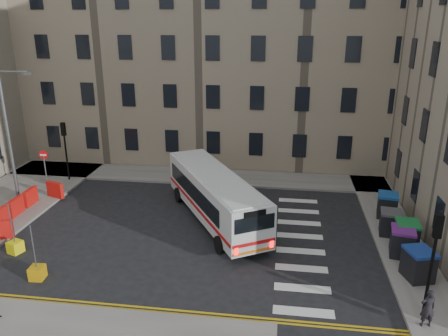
% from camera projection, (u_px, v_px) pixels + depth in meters
% --- Properties ---
extents(ground, '(120.00, 120.00, 0.00)m').
position_uv_depth(ground, '(224.00, 235.00, 23.27)').
color(ground, black).
rests_on(ground, ground).
extents(pavement_north, '(36.00, 3.20, 0.15)m').
position_uv_depth(pavement_north, '(160.00, 174.00, 32.10)').
color(pavement_north, slate).
rests_on(pavement_north, ground).
extents(pavement_east, '(2.40, 26.00, 0.15)m').
position_uv_depth(pavement_east, '(384.00, 212.00, 25.81)').
color(pavement_east, slate).
rests_on(pavement_east, ground).
extents(terrace_north, '(38.30, 10.80, 17.20)m').
position_uv_depth(terrace_north, '(166.00, 48.00, 35.94)').
color(terrace_north, gray).
rests_on(terrace_north, ground).
extents(traffic_light_east, '(0.28, 0.22, 4.10)m').
position_uv_depth(traffic_light_east, '(434.00, 249.00, 16.05)').
color(traffic_light_east, black).
rests_on(traffic_light_east, pavement_east).
extents(traffic_light_nw, '(0.28, 0.22, 4.10)m').
position_uv_depth(traffic_light_nw, '(65.00, 142.00, 30.02)').
color(traffic_light_nw, black).
rests_on(traffic_light_nw, pavement_west).
extents(streetlamp, '(0.50, 0.22, 8.14)m').
position_uv_depth(streetlamp, '(9.00, 138.00, 25.47)').
color(streetlamp, '#595B5E').
rests_on(streetlamp, pavement_west).
extents(no_entry_north, '(0.60, 0.08, 3.00)m').
position_uv_depth(no_entry_north, '(44.00, 162.00, 28.47)').
color(no_entry_north, '#595B5E').
rests_on(no_entry_north, pavement_west).
extents(roadworks_barriers, '(1.66, 6.26, 1.00)m').
position_uv_depth(roadworks_barriers, '(22.00, 207.00, 25.10)').
color(roadworks_barriers, red).
rests_on(roadworks_barriers, pavement_west).
extents(bus, '(7.07, 9.84, 2.75)m').
position_uv_depth(bus, '(215.00, 194.00, 24.45)').
color(bus, silver).
rests_on(bus, ground).
extents(wheelie_bin_a, '(1.39, 1.50, 1.38)m').
position_uv_depth(wheelie_bin_a, '(418.00, 264.00, 18.88)').
color(wheelie_bin_a, black).
rests_on(wheelie_bin_a, pavement_east).
extents(wheelie_bin_b, '(1.29, 1.42, 1.38)m').
position_uv_depth(wheelie_bin_b, '(402.00, 242.00, 20.77)').
color(wheelie_bin_b, black).
rests_on(wheelie_bin_b, pavement_east).
extents(wheelie_bin_c, '(1.20, 1.35, 1.39)m').
position_uv_depth(wheelie_bin_c, '(406.00, 235.00, 21.44)').
color(wheelie_bin_c, black).
rests_on(wheelie_bin_c, pavement_east).
extents(wheelie_bin_d, '(1.17, 1.30, 1.29)m').
position_uv_depth(wheelie_bin_d, '(390.00, 223.00, 22.85)').
color(wheelie_bin_d, black).
rests_on(wheelie_bin_d, pavement_east).
extents(wheelie_bin_e, '(1.28, 1.41, 1.37)m').
position_uv_depth(wheelie_bin_e, '(387.00, 205.00, 24.89)').
color(wheelie_bin_e, black).
rests_on(wheelie_bin_e, pavement_east).
extents(pedestrian, '(0.62, 0.47, 1.53)m').
position_uv_depth(pedestrian, '(428.00, 308.00, 15.89)').
color(pedestrian, black).
rests_on(pedestrian, pavement_east).
extents(bollard_yellow, '(0.76, 0.76, 0.60)m').
position_uv_depth(bollard_yellow, '(15.00, 247.00, 21.40)').
color(bollard_yellow, yellow).
rests_on(bollard_yellow, ground).
extents(bollard_chevron, '(0.65, 0.65, 0.60)m').
position_uv_depth(bollard_chevron, '(37.00, 273.00, 19.23)').
color(bollard_chevron, '#BF890B').
rests_on(bollard_chevron, ground).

